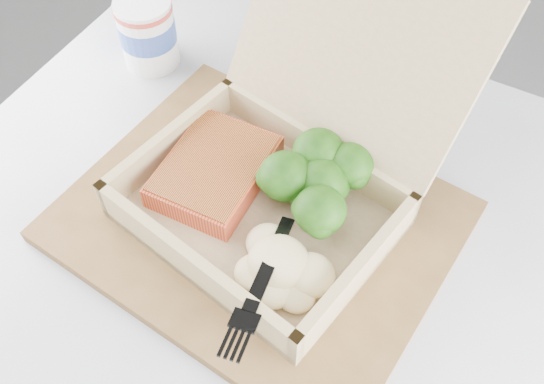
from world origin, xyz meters
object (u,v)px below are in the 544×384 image
Objects in this scene: cafe_table at (254,342)px; serving_tray at (258,221)px; paper_cup at (147,31)px; takeout_container at (290,155)px.

cafe_table is 2.19× the size of serving_tray.
cafe_table is at bearing -32.69° from paper_cup.
cafe_table is at bearing -65.37° from serving_tray.
paper_cup is (-0.25, 0.13, 0.04)m from serving_tray.
cafe_table is 0.19m from serving_tray.
paper_cup is at bearing 147.31° from cafe_table.
cafe_table is 9.22× the size of paper_cup.
serving_tray is (-0.02, 0.04, 0.19)m from cafe_table.
paper_cup is (-0.27, 0.17, 0.23)m from cafe_table.
takeout_container reaches higher than cafe_table.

